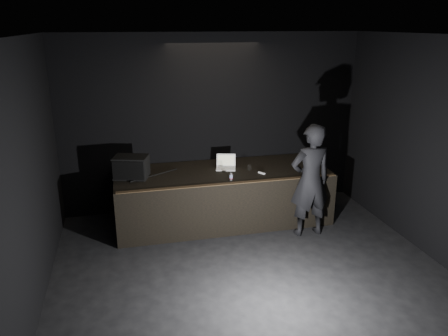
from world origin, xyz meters
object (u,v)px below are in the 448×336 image
object	(u,v)px
beer_can	(231,177)
laptop	(226,165)
person	(310,181)
stage_riser	(222,195)
stage_monitor	(131,167)

from	to	relation	value
beer_can	laptop	bearing A→B (deg)	83.71
beer_can	person	distance (m)	1.39
stage_riser	stage_monitor	xyz separation A→B (m)	(-1.67, 0.01, 0.70)
laptop	person	distance (m)	1.67
stage_riser	laptop	world-z (taller)	laptop
stage_monitor	laptop	xyz separation A→B (m)	(1.78, 0.13, -0.13)
beer_can	stage_riser	bearing A→B (deg)	93.54
stage_riser	person	distance (m)	1.75
stage_monitor	person	bearing A→B (deg)	-0.76
stage_riser	stage_monitor	distance (m)	1.81
stage_riser	laptop	size ratio (longest dim) A/B	9.12
laptop	person	xyz separation A→B (m)	(1.26, -1.10, -0.04)
stage_riser	person	size ratio (longest dim) A/B	1.96
laptop	person	world-z (taller)	person
beer_can	person	xyz separation A→B (m)	(1.34, -0.39, -0.05)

